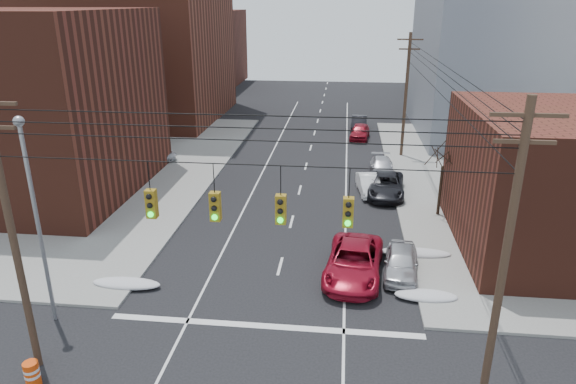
% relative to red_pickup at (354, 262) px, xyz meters
% --- Properties ---
extents(building_brick_far, '(22.00, 18.00, 12.00)m').
position_rel_red_pickup_xyz_m(building_brick_far, '(-29.94, 62.63, 5.16)').
color(building_brick_far, '#522418').
rests_on(building_brick_far, ground).
extents(building_office, '(22.00, 20.00, 25.00)m').
position_rel_red_pickup_xyz_m(building_office, '(18.06, 32.63, 11.66)').
color(building_office, gray).
rests_on(building_office, ground).
extents(building_glass, '(20.00, 18.00, 22.00)m').
position_rel_red_pickup_xyz_m(building_glass, '(20.06, 58.63, 10.16)').
color(building_glass, gray).
rests_on(building_glass, ground).
extents(utility_pole_left, '(2.20, 0.28, 11.00)m').
position_rel_red_pickup_xyz_m(utility_pole_left, '(-12.44, -8.37, 4.95)').
color(utility_pole_left, '#473323').
rests_on(utility_pole_left, ground).
extents(utility_pole_right, '(2.20, 0.28, 11.00)m').
position_rel_red_pickup_xyz_m(utility_pole_right, '(4.56, -8.37, 4.95)').
color(utility_pole_right, '#473323').
rests_on(utility_pole_right, ground).
extents(utility_pole_far, '(2.20, 0.28, 11.00)m').
position_rel_red_pickup_xyz_m(utility_pole_far, '(4.56, 22.63, 4.95)').
color(utility_pole_far, '#473323').
rests_on(utility_pole_far, ground).
extents(traffic_signals, '(17.00, 0.42, 2.02)m').
position_rel_red_pickup_xyz_m(traffic_signals, '(-3.85, -8.40, 6.33)').
color(traffic_signals, black).
rests_on(traffic_signals, ground).
extents(street_light, '(0.44, 0.44, 9.32)m').
position_rel_red_pickup_xyz_m(street_light, '(-13.44, -5.37, 4.70)').
color(street_light, gray).
rests_on(street_light, ground).
extents(bare_tree, '(2.09, 2.20, 4.93)m').
position_rel_red_pickup_xyz_m(bare_tree, '(5.64, 8.63, 1.48)').
color(bare_tree, black).
rests_on(bare_tree, ground).
extents(snow_nw, '(3.50, 1.08, 0.42)m').
position_rel_red_pickup_xyz_m(snow_nw, '(-11.34, -2.37, -0.63)').
color(snow_nw, silver).
rests_on(snow_nw, ground).
extents(snow_ne, '(3.00, 1.08, 0.42)m').
position_rel_red_pickup_xyz_m(snow_ne, '(3.46, -1.87, -0.63)').
color(snow_ne, silver).
rests_on(snow_ne, ground).
extents(snow_east_far, '(4.00, 1.08, 0.42)m').
position_rel_red_pickup_xyz_m(snow_east_far, '(3.46, 2.63, -0.63)').
color(snow_east_far, silver).
rests_on(snow_east_far, ground).
extents(red_pickup, '(3.39, 6.29, 1.68)m').
position_rel_red_pickup_xyz_m(red_pickup, '(0.00, 0.00, 0.00)').
color(red_pickup, maroon).
rests_on(red_pickup, ground).
extents(parked_car_a, '(2.17, 4.42, 1.45)m').
position_rel_red_pickup_xyz_m(parked_car_a, '(2.46, 0.44, -0.11)').
color(parked_car_a, silver).
rests_on(parked_car_a, ground).
extents(parked_car_b, '(1.96, 4.29, 1.36)m').
position_rel_red_pickup_xyz_m(parked_car_b, '(1.23, 12.55, -0.16)').
color(parked_car_b, white).
rests_on(parked_car_b, ground).
extents(parked_car_c, '(2.99, 5.75, 1.55)m').
position_rel_red_pickup_xyz_m(parked_car_c, '(2.46, 12.26, -0.07)').
color(parked_car_c, black).
rests_on(parked_car_c, ground).
extents(parked_car_d, '(1.90, 4.67, 1.35)m').
position_rel_red_pickup_xyz_m(parked_car_d, '(2.46, 16.95, -0.16)').
color(parked_car_d, silver).
rests_on(parked_car_d, ground).
extents(parked_car_e, '(2.31, 4.71, 1.55)m').
position_rel_red_pickup_xyz_m(parked_car_e, '(0.86, 28.61, -0.06)').
color(parked_car_e, maroon).
rests_on(parked_car_e, ground).
extents(parked_car_f, '(1.86, 4.76, 1.55)m').
position_rel_red_pickup_xyz_m(parked_car_f, '(0.86, 32.44, -0.07)').
color(parked_car_f, black).
rests_on(parked_car_f, ground).
extents(lot_car_a, '(4.28, 2.51, 1.33)m').
position_rel_red_pickup_xyz_m(lot_car_a, '(-18.79, 11.13, -0.02)').
color(lot_car_a, silver).
rests_on(lot_car_a, sidewalk_nw).
extents(lot_car_b, '(4.45, 2.06, 1.24)m').
position_rel_red_pickup_xyz_m(lot_car_b, '(-17.71, 18.35, -0.07)').
color(lot_car_b, '#A7A7AB').
rests_on(lot_car_b, sidewalk_nw).
extents(lot_car_c, '(5.15, 3.36, 1.39)m').
position_rel_red_pickup_xyz_m(lot_car_c, '(-20.14, 13.35, 0.01)').
color(lot_car_c, black).
rests_on(lot_car_c, sidewalk_nw).
extents(lot_car_d, '(3.99, 2.29, 1.28)m').
position_rel_red_pickup_xyz_m(lot_car_d, '(-22.30, 15.81, -0.05)').
color(lot_car_d, '#B5B5BA').
rests_on(lot_car_d, sidewalk_nw).
extents(construction_barrel, '(0.73, 0.73, 0.99)m').
position_rel_red_pickup_xyz_m(construction_barrel, '(-11.98, -9.47, -0.33)').
color(construction_barrel, '#E4440C').
rests_on(construction_barrel, ground).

